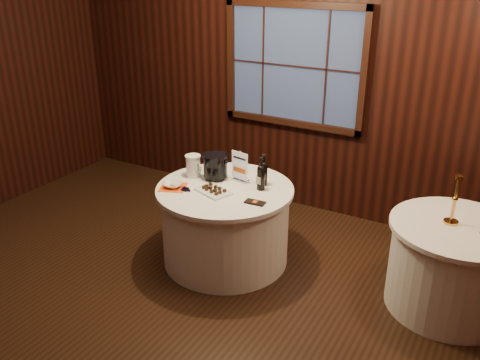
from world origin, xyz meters
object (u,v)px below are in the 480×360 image
Objects in this scene: grape_bunch at (186,189)px; glass_pitcher at (193,166)px; port_bottle_right at (261,176)px; chocolate_plate at (214,190)px; cracker_bowl at (173,185)px; port_bottle_left at (264,172)px; ice_bucket at (215,166)px; brass_candlestick at (454,206)px; main_table at (225,224)px; sign_stand at (240,171)px; chocolate_box at (255,202)px; side_table at (452,267)px.

glass_pitcher is (-0.13, 0.32, 0.09)m from grape_bunch.
glass_pitcher reaches higher than grape_bunch.
chocolate_plate is at bearing -129.87° from port_bottle_right.
cracker_bowl is (-0.15, 0.00, 0.01)m from grape_bunch.
port_bottle_left is 1.22× the size of ice_bucket.
brass_candlestick is (1.65, 0.07, 0.02)m from port_bottle_left.
cracker_bowl reaches higher than grape_bunch.
main_table is 3.09× the size of brass_candlestick.
sign_stand is 0.27m from port_bottle_right.
grape_bunch is at bearing -1.42° from cracker_bowl.
chocolate_plate is 0.44m from glass_pitcher.
sign_stand is at bearing 53.71° from grape_bunch.
cracker_bowl is (-0.23, -0.37, -0.11)m from ice_bucket.
port_bottle_right reaches higher than chocolate_plate.
port_bottle_right is 0.49m from ice_bucket.
port_bottle_left is at bearing 12.53° from ice_bucket.
chocolate_box is (0.40, -0.15, 0.39)m from main_table.
cracker_bowl is (-2.42, -0.53, 0.41)m from side_table.
port_bottle_right is at bearing 26.74° from cracker_bowl.
glass_pitcher is at bearing 159.96° from chocolate_box.
grape_bunch is (-0.58, -0.37, -0.12)m from port_bottle_right.
side_table is 4.99× the size of glass_pitcher.
brass_candlestick is at bearing 171.02° from side_table.
glass_pitcher is 1.31× the size of cracker_bowl.
port_bottle_right reaches higher than grape_bunch.
chocolate_plate is 0.43m from chocolate_box.
port_bottle_right is 0.82m from cracker_bowl.
ice_bucket is (-0.19, 0.13, 0.51)m from main_table.
chocolate_plate is at bearing -15.67° from glass_pitcher.
side_table is at bearing 4.34° from ice_bucket.
cracker_bowl is at bearing -122.19° from ice_bucket.
side_table is 1.78m from port_bottle_right.
glass_pitcher is at bearing -164.01° from port_bottle_right.
ice_bucket reaches higher than side_table.
side_table is at bearing 20.20° from glass_pitcher.
side_table is 6.52× the size of cracker_bowl.
chocolate_plate is (-0.31, -0.38, -0.11)m from port_bottle_left.
ice_bucket is 0.59× the size of brass_candlestick.
sign_stand is 1.85× the size of cracker_bowl.
sign_stand is (-1.95, -0.10, 0.49)m from side_table.
port_bottle_right is at bearing 23.12° from main_table.
chocolate_plate is (0.15, -0.27, -0.11)m from ice_bucket.
chocolate_plate and cracker_bowl have the same top height.
port_bottle_right is 0.75× the size of brass_candlestick.
port_bottle_right is (0.03, -0.11, 0.00)m from port_bottle_left.
ice_bucket is at bearing 57.81° from cracker_bowl.
sign_stand is 0.23m from port_bottle_left.
main_table is at bearing 29.26° from cracker_bowl.
port_bottle_right is (-1.69, -0.17, 0.52)m from side_table.
sign_stand is at bearing 130.69° from chocolate_box.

